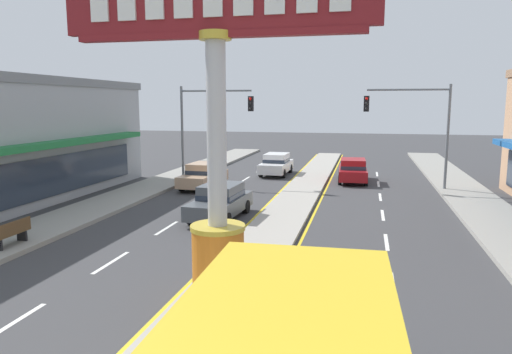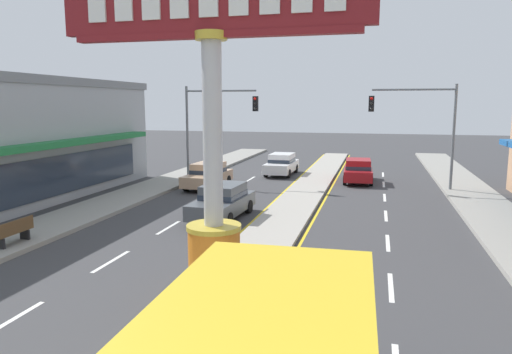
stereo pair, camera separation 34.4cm
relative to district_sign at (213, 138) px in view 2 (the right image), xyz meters
The scene contains 12 objects.
median_strip 11.91m from the district_sign, 90.00° to the left, with size 2.19×52.00×0.14m, color #A39E93.
sidewalk_left 13.58m from the district_sign, 134.91° to the left, with size 2.85×60.00×0.18m, color gray.
sidewalk_right 13.58m from the district_sign, 45.09° to the left, with size 2.85×60.00×0.18m, color gray.
lane_markings 10.68m from the district_sign, 90.00° to the left, with size 8.93×52.00×0.01m.
district_sign is the anchor object (origin of this frame).
traffic_light_left_side 18.91m from the district_sign, 109.56° to the left, with size 4.86×0.46×6.20m.
traffic_light_right_side 19.15m from the district_sign, 70.69° to the left, with size 4.86×0.46×6.20m.
sedan_near_right_lane 20.88m from the district_sign, 82.33° to the left, with size 1.98×4.37×1.53m.
sedan_far_right_lane 22.88m from the district_sign, 96.97° to the left, with size 1.92×4.34×1.53m.
sedan_mid_left_lane 9.95m from the district_sign, 107.11° to the left, with size 2.03×4.40×1.53m.
sedan_far_left_oncoming 17.48m from the district_sign, 110.66° to the left, with size 1.99×4.38×1.53m.
street_bench 9.56m from the district_sign, 162.17° to the left, with size 0.48×1.60×0.88m.
Camera 2 is at (3.85, -3.97, 5.09)m, focal length 33.16 mm.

